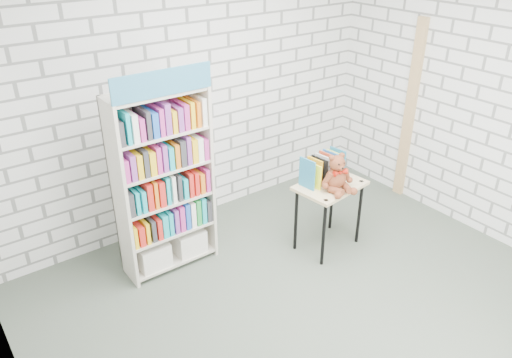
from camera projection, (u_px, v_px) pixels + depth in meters
ground at (317, 309)px, 4.33m from camera, size 4.50×4.50×0.00m
room_shell at (331, 116)px, 3.50m from camera, size 4.52×4.02×2.81m
bookshelf at (164, 182)px, 4.51m from camera, size 0.88×0.34×1.96m
display_table at (330, 193)px, 4.90m from camera, size 0.71×0.53×0.72m
table_books at (323, 168)px, 4.86m from camera, size 0.49×0.26×0.28m
teddy_bear at (337, 176)px, 4.69m from camera, size 0.33×0.32×0.36m
door_trim at (410, 112)px, 5.69m from camera, size 0.05×0.12×2.10m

